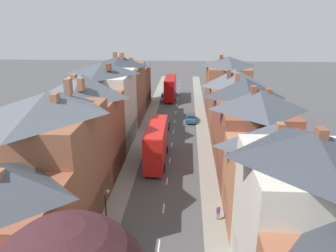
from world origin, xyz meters
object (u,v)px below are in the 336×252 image
double_decker_bus_lead (170,88)px  car_parked_left_a (157,124)px  double_decker_bus_mid_street (156,143)px  car_parked_right_a (191,118)px  car_near_silver (165,97)px  car_mid_black (164,123)px  pedestrian_near_right (218,212)px  street_lamp (107,218)px

double_decker_bus_lead → car_parked_left_a: (-1.29, -21.75, -2.02)m
double_decker_bus_lead → double_decker_bus_mid_street: size_ratio=1.00×
car_parked_right_a → car_near_silver: bearing=110.5°
car_parked_right_a → car_mid_black: (-4.90, -3.78, 0.03)m
car_near_silver → car_parked_left_a: car_near_silver is taller
car_parked_left_a → double_decker_bus_lead: bearing=86.6°
pedestrian_near_right → car_parked_right_a: bearing=94.3°
double_decker_bus_lead → car_parked_right_a: double_decker_bus_lead is taller
car_parked_right_a → pedestrian_near_right: pedestrian_near_right is taller
car_mid_black → car_parked_right_a: bearing=37.6°
car_parked_right_a → pedestrian_near_right: bearing=-85.7°
car_parked_left_a → street_lamp: (-1.15, -32.57, 2.45)m
car_near_silver → car_parked_left_a: (0.00, -20.59, -0.02)m
double_decker_bus_mid_street → car_parked_left_a: (-1.29, 14.27, -2.02)m
double_decker_bus_mid_street → car_mid_black: size_ratio=2.59×
double_decker_bus_lead → car_parked_right_a: bearing=-74.5°
car_mid_black → street_lamp: 33.01m
car_near_silver → street_lamp: bearing=-91.2°
car_mid_black → pedestrian_near_right: size_ratio=2.59×
double_decker_bus_lead → car_parked_left_a: double_decker_bus_lead is taller
double_decker_bus_lead → street_lamp: street_lamp is taller
double_decker_bus_mid_street → street_lamp: street_lamp is taller
car_parked_left_a → pedestrian_near_right: size_ratio=2.49×
double_decker_bus_lead → car_parked_right_a: 18.48m
car_parked_left_a → street_lamp: 32.68m
car_parked_left_a → pedestrian_near_right: 29.04m
double_decker_bus_mid_street → car_near_silver: 34.94m
double_decker_bus_mid_street → car_parked_right_a: bearing=75.0°
double_decker_bus_lead → car_mid_black: size_ratio=2.59×
double_decker_bus_mid_street → pedestrian_near_right: 15.43m
double_decker_bus_mid_street → double_decker_bus_lead: bearing=90.0°
car_near_silver → street_lamp: (-1.15, -53.16, 2.43)m
double_decker_bus_lead → car_parked_right_a: size_ratio=2.39×
car_parked_left_a → double_decker_bus_mid_street: bearing=-84.8°
car_parked_left_a → pedestrian_near_right: (8.61, -27.74, 0.24)m
double_decker_bus_mid_street → car_parked_left_a: bearing=95.2°
car_parked_left_a → car_mid_black: bearing=11.6°
car_parked_left_a → street_lamp: bearing=-92.0°
car_parked_right_a → car_mid_black: car_mid_black is taller
car_parked_left_a → car_parked_right_a: car_parked_right_a is taller
car_near_silver → pedestrian_near_right: 49.09m
car_mid_black → street_lamp: bearing=-94.3°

